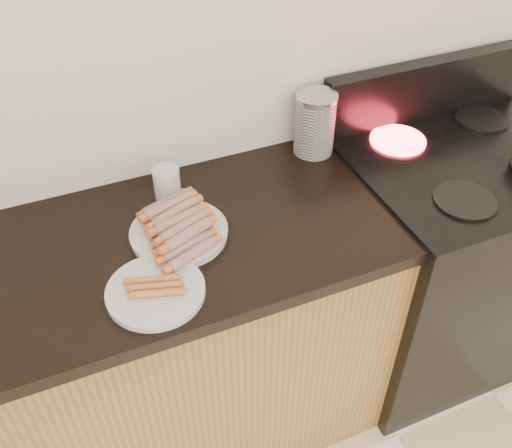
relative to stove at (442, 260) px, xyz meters
name	(u,v)px	position (x,y,z in m)	size (l,w,h in m)	color
wall_back	(197,38)	(-0.78, 0.32, 0.84)	(4.00, 0.04, 2.60)	silver
cabinet_base	(25,400)	(-1.48, 0.01, -0.03)	(2.20, 0.59, 0.86)	olive
stove	(442,260)	(0.00, 0.00, 0.00)	(0.76, 0.65, 0.91)	black
stove_panel	(426,88)	(0.00, 0.28, 0.55)	(0.76, 0.06, 0.20)	black
burner_near_left	(465,201)	(-0.17, -0.17, 0.46)	(0.18, 0.18, 0.01)	black
burner_far_left	(398,140)	(-0.17, 0.17, 0.46)	(0.18, 0.18, 0.01)	#FF1E2D
burner_far_right	(482,119)	(0.17, 0.17, 0.46)	(0.18, 0.18, 0.01)	black
main_plate	(179,234)	(-0.96, 0.02, 0.45)	(0.26, 0.26, 0.02)	white
side_plate	(156,291)	(-1.07, -0.16, 0.45)	(0.24, 0.24, 0.02)	white
hotdog_pile	(178,224)	(-0.96, 0.02, 0.49)	(0.14, 0.29, 0.06)	maroon
plain_sausages	(155,286)	(-1.07, -0.16, 0.47)	(0.12, 0.10, 0.02)	orange
canister	(315,124)	(-0.44, 0.24, 0.54)	(0.13, 0.13, 0.20)	silver
mug	(167,183)	(-0.94, 0.20, 0.49)	(0.08, 0.08, 0.10)	white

